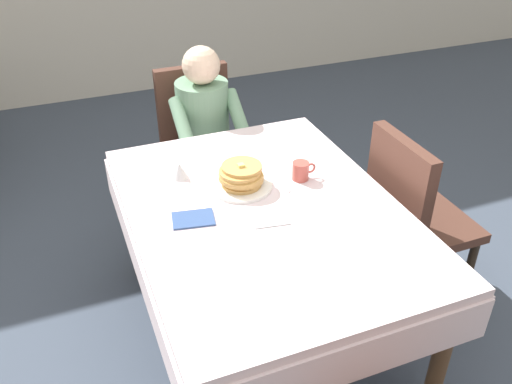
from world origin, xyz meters
TOP-DOWN VIEW (x-y plane):
  - ground_plane at (0.00, 0.00)m, footprint 14.00×14.00m
  - dining_table_main at (0.00, 0.00)m, footprint 1.12×1.52m
  - chair_diner at (0.05, 1.17)m, footprint 0.44×0.45m
  - diner_person at (0.05, 1.01)m, footprint 0.40×0.43m
  - chair_right_side at (0.77, 0.00)m, footprint 0.45×0.44m
  - plate_breakfast at (-0.04, 0.19)m, footprint 0.28×0.28m
  - breakfast_stack at (-0.04, 0.19)m, footprint 0.21×0.21m
  - cup_coffee at (0.24, 0.16)m, footprint 0.11×0.08m
  - syrup_pitcher at (-0.27, 0.37)m, footprint 0.08×0.08m
  - fork_left_of_plate at (-0.23, 0.17)m, footprint 0.02×0.18m
  - knife_right_of_plate at (0.15, 0.17)m, footprint 0.03×0.20m
  - spoon_near_edge at (-0.02, -0.13)m, footprint 0.15×0.04m
  - napkin_folded at (-0.30, 0.03)m, footprint 0.19×0.15m

SIDE VIEW (x-z plane):
  - ground_plane at x=0.00m, z-range 0.00..0.00m
  - chair_diner at x=0.05m, z-range 0.06..0.99m
  - chair_right_side at x=0.77m, z-range 0.06..0.99m
  - dining_table_main at x=0.00m, z-range 0.28..1.02m
  - diner_person at x=0.05m, z-range 0.11..1.23m
  - fork_left_of_plate at x=-0.23m, z-range 0.74..0.74m
  - knife_right_of_plate at x=0.15m, z-range 0.74..0.74m
  - spoon_near_edge at x=-0.02m, z-range 0.74..0.74m
  - napkin_folded at x=-0.30m, z-range 0.74..0.75m
  - plate_breakfast at x=-0.04m, z-range 0.74..0.76m
  - syrup_pitcher at x=-0.27m, z-range 0.74..0.81m
  - cup_coffee at x=0.24m, z-range 0.74..0.83m
  - breakfast_stack at x=-0.04m, z-range 0.75..0.85m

